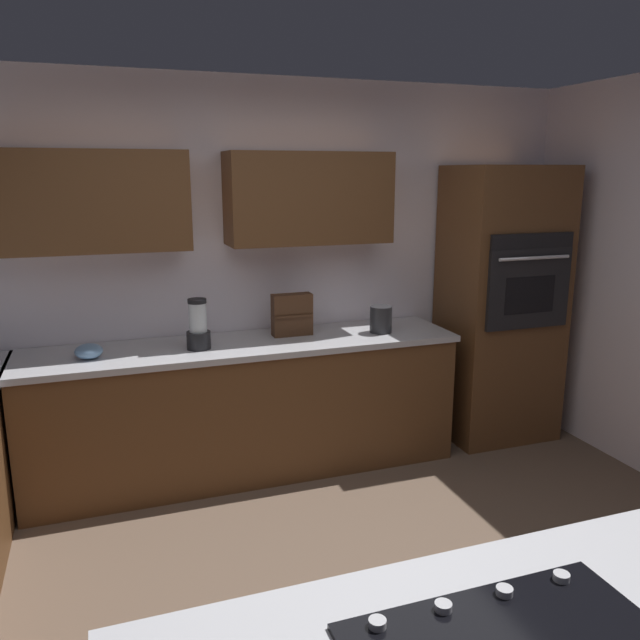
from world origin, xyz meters
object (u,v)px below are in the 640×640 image
blender (198,327)px  kettle (381,319)px  spice_rack (292,315)px  wall_oven (501,305)px  mixing_bowl (89,351)px

blender → kettle: (-1.25, 0.00, -0.04)m
blender → kettle: 1.25m
spice_rack → kettle: size_ratio=1.55×
wall_oven → kettle: (1.00, 0.04, -0.03)m
wall_oven → spice_rack: wall_oven is taller
wall_oven → blender: 2.25m
wall_oven → blender: wall_oven is taller
mixing_bowl → kettle: 1.90m
wall_oven → blender: (2.25, 0.04, 0.02)m
blender → spice_rack: 0.66m
blender → kettle: size_ratio=1.73×
wall_oven → mixing_bowl: (2.90, 0.04, -0.07)m
kettle → mixing_bowl: bearing=0.0°
wall_oven → spice_rack: (1.60, -0.08, 0.02)m
kettle → blender: bearing=-0.0°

